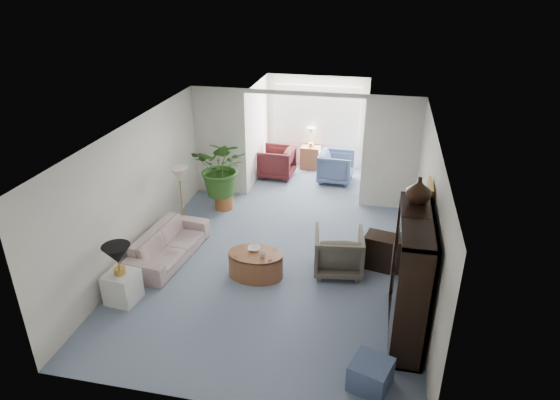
% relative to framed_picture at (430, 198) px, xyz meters
% --- Properties ---
extents(floor, '(6.00, 6.00, 0.00)m').
position_rel_framed_picture_xyz_m(floor, '(-2.46, 0.10, -1.70)').
color(floor, gray).
rests_on(floor, ground).
extents(sunroom_floor, '(2.60, 2.60, 0.00)m').
position_rel_framed_picture_xyz_m(sunroom_floor, '(-2.46, 4.20, -1.70)').
color(sunroom_floor, gray).
rests_on(sunroom_floor, ground).
extents(back_pier_left, '(1.20, 0.12, 2.50)m').
position_rel_framed_picture_xyz_m(back_pier_left, '(-4.36, 3.10, -0.45)').
color(back_pier_left, beige).
rests_on(back_pier_left, ground).
extents(back_pier_right, '(1.20, 0.12, 2.50)m').
position_rel_framed_picture_xyz_m(back_pier_right, '(-0.56, 3.10, -0.45)').
color(back_pier_right, beige).
rests_on(back_pier_right, ground).
extents(back_header, '(2.60, 0.12, 0.10)m').
position_rel_framed_picture_xyz_m(back_header, '(-2.46, 3.10, 0.75)').
color(back_header, beige).
rests_on(back_header, back_pier_left).
extents(window_pane, '(2.20, 0.02, 1.50)m').
position_rel_framed_picture_xyz_m(window_pane, '(-2.46, 5.28, -0.30)').
color(window_pane, white).
extents(window_blinds, '(2.20, 0.02, 1.50)m').
position_rel_framed_picture_xyz_m(window_blinds, '(-2.46, 5.25, -0.30)').
color(window_blinds, white).
extents(framed_picture, '(0.04, 0.50, 0.40)m').
position_rel_framed_picture_xyz_m(framed_picture, '(0.00, 0.00, 0.00)').
color(framed_picture, '#B3A58F').
extents(sofa, '(0.93, 1.97, 0.56)m').
position_rel_framed_picture_xyz_m(sofa, '(-4.41, 0.12, -1.42)').
color(sofa, beige).
rests_on(sofa, ground).
extents(end_table, '(0.51, 0.51, 0.51)m').
position_rel_framed_picture_xyz_m(end_table, '(-4.61, -1.23, -1.44)').
color(end_table, white).
rests_on(end_table, ground).
extents(table_lamp, '(0.44, 0.44, 0.30)m').
position_rel_framed_picture_xyz_m(table_lamp, '(-4.61, -1.23, -0.84)').
color(table_lamp, black).
rests_on(table_lamp, end_table).
extents(floor_lamp, '(0.36, 0.36, 0.28)m').
position_rel_framed_picture_xyz_m(floor_lamp, '(-4.52, 1.09, -0.45)').
color(floor_lamp, beige).
rests_on(floor_lamp, ground).
extents(coffee_table, '(1.08, 1.08, 0.45)m').
position_rel_framed_picture_xyz_m(coffee_table, '(-2.71, -0.11, -1.47)').
color(coffee_table, '#985C37').
rests_on(coffee_table, ground).
extents(coffee_bowl, '(0.24, 0.24, 0.05)m').
position_rel_framed_picture_xyz_m(coffee_bowl, '(-2.76, -0.01, -1.22)').
color(coffee_bowl, silver).
rests_on(coffee_bowl, coffee_table).
extents(coffee_cup, '(0.12, 0.12, 0.10)m').
position_rel_framed_picture_xyz_m(coffee_cup, '(-2.56, -0.21, -1.20)').
color(coffee_cup, beige).
rests_on(coffee_cup, coffee_table).
extents(wingback_chair, '(0.93, 0.95, 0.77)m').
position_rel_framed_picture_xyz_m(wingback_chair, '(-1.35, 0.34, -1.31)').
color(wingback_chair, '#655E4F').
rests_on(wingback_chair, ground).
extents(side_table_dark, '(0.60, 0.52, 0.62)m').
position_rel_framed_picture_xyz_m(side_table_dark, '(-0.65, 0.64, -1.39)').
color(side_table_dark, black).
rests_on(side_table_dark, ground).
extents(entertainment_cabinet, '(0.45, 1.67, 1.86)m').
position_rel_framed_picture_xyz_m(entertainment_cabinet, '(-0.23, -1.04, -0.77)').
color(entertainment_cabinet, black).
rests_on(entertainment_cabinet, ground).
extents(cabinet_urn, '(0.36, 0.36, 0.37)m').
position_rel_framed_picture_xyz_m(cabinet_urn, '(-0.23, -0.54, 0.35)').
color(cabinet_urn, black).
rests_on(cabinet_urn, entertainment_cabinet).
extents(ottoman, '(0.60, 0.60, 0.38)m').
position_rel_framed_picture_xyz_m(ottoman, '(-0.67, -2.22, -1.51)').
color(ottoman, slate).
rests_on(ottoman, ground).
extents(plant_pot, '(0.40, 0.40, 0.32)m').
position_rel_framed_picture_xyz_m(plant_pot, '(-4.06, 2.30, -1.54)').
color(plant_pot, '#AB5F31').
rests_on(plant_pot, ground).
extents(house_plant, '(1.18, 1.02, 1.31)m').
position_rel_framed_picture_xyz_m(house_plant, '(-4.06, 2.30, -0.72)').
color(house_plant, '#325E20').
rests_on(house_plant, plant_pot).
extents(sunroom_chair_blue, '(0.87, 0.85, 0.75)m').
position_rel_framed_picture_xyz_m(sunroom_chair_blue, '(-1.82, 4.33, -1.32)').
color(sunroom_chair_blue, slate).
rests_on(sunroom_chair_blue, ground).
extents(sunroom_chair_maroon, '(0.89, 0.86, 0.77)m').
position_rel_framed_picture_xyz_m(sunroom_chair_maroon, '(-3.32, 4.33, -1.31)').
color(sunroom_chair_maroon, '#551D1F').
rests_on(sunroom_chair_maroon, ground).
extents(sunroom_table, '(0.51, 0.40, 0.60)m').
position_rel_framed_picture_xyz_m(sunroom_table, '(-2.57, 5.08, -1.40)').
color(sunroom_table, '#985C37').
rests_on(sunroom_table, ground).
extents(shelf_clutter, '(0.30, 1.26, 1.06)m').
position_rel_framed_picture_xyz_m(shelf_clutter, '(-0.28, -1.15, -0.61)').
color(shelf_clutter, '#332F28').
rests_on(shelf_clutter, entertainment_cabinet).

